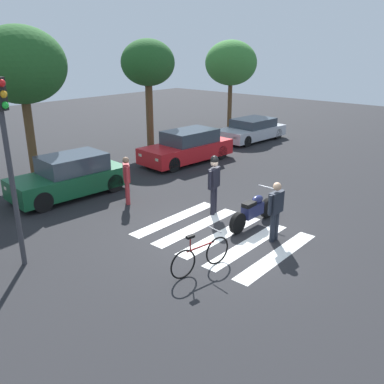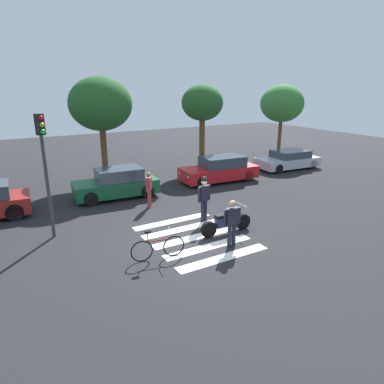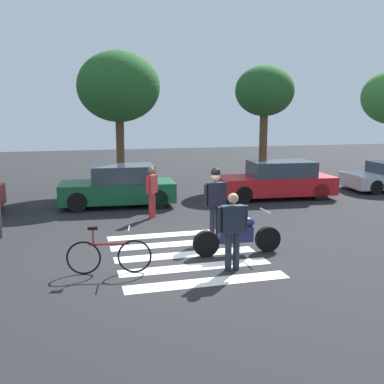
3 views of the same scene
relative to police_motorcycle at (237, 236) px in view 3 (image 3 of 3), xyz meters
name	(u,v)px [view 3 (image 3 of 3)]	position (x,y,z in m)	size (l,w,h in m)	color
ground_plane	(186,255)	(-1.19, 0.26, -0.45)	(60.00, 60.00, 0.00)	#232326
police_motorcycle	(237,236)	(0.00, 0.00, 0.00)	(2.17, 0.62, 1.03)	black
leaning_bicycle	(109,256)	(-3.05, -0.54, -0.06)	(1.75, 0.47, 1.02)	black
officer_on_foot	(233,227)	(-0.49, -1.00, 0.50)	(0.67, 0.22, 1.67)	#1E232D
officer_by_motorcycle	(215,197)	(-0.08, 1.42, 0.66)	(0.68, 0.33, 1.90)	black
pedestrian_bystander	(152,189)	(-1.30, 4.15, 0.47)	(0.43, 0.55, 1.62)	#B22D33
crosswalk_stripes	(186,254)	(-1.19, 0.26, -0.45)	(3.37, 4.05, 0.01)	silver
car_green_compact	(119,187)	(-2.11, 6.26, 0.24)	(4.12, 1.98, 1.46)	black
car_red_convertible	(277,181)	(3.97, 6.17, 0.23)	(4.57, 2.06, 1.44)	black
street_tree_mid	(119,87)	(-1.66, 9.60, 3.86)	(3.43, 3.43, 5.80)	brown
street_tree_far	(265,92)	(4.88, 9.60, 3.72)	(2.66, 2.66, 5.38)	brown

